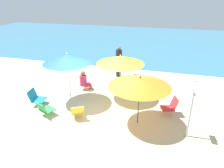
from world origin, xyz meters
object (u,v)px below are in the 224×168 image
umbrella_blue (67,59)px  beach_chair_e (77,111)px  beach_chair_d (170,106)px  umbrella_yellow (120,60)px  beach_chair_b (45,109)px  warning_sign (192,102)px  person_a (84,81)px  umbrella_orange (140,82)px  beach_chair_a (36,97)px  beach_chair_c (138,81)px

umbrella_blue → beach_chair_e: umbrella_blue is taller
beach_chair_d → umbrella_yellow: bearing=-42.4°
beach_chair_b → beach_chair_e: bearing=-57.6°
warning_sign → person_a: bearing=148.4°
umbrella_orange → person_a: bearing=144.1°
beach_chair_b → warning_sign: 5.04m
umbrella_blue → umbrella_yellow: size_ratio=1.06×
umbrella_blue → beach_chair_b: bearing=-106.1°
umbrella_orange → warning_sign: 1.68m
umbrella_yellow → beach_chair_b: size_ratio=2.87×
beach_chair_a → beach_chair_d: 5.28m
beach_chair_c → beach_chair_d: size_ratio=0.86×
umbrella_orange → person_a: size_ratio=2.21×
umbrella_yellow → warning_sign: 3.43m
beach_chair_b → beach_chair_e: (1.20, 0.20, -0.01)m
beach_chair_d → beach_chair_e: (-3.20, -1.18, -0.05)m
umbrella_orange → umbrella_yellow: bearing=120.9°
umbrella_orange → beach_chair_d: size_ratio=2.98×
person_a → umbrella_blue: bearing=-130.8°
beach_chair_d → beach_chair_c: bearing=-73.0°
umbrella_yellow → beach_chair_e: size_ratio=2.87×
umbrella_blue → person_a: size_ratio=2.25×
beach_chair_b → person_a: (0.50, 2.55, 0.13)m
beach_chair_b → umbrella_orange: bearing=-58.6°
umbrella_orange → warning_sign: (1.62, -0.31, -0.31)m
umbrella_yellow → beach_chair_a: (-3.10, -1.57, -1.37)m
warning_sign → beach_chair_e: bearing=176.1°
person_a → warning_sign: size_ratio=0.48×
umbrella_orange → umbrella_yellow: (-1.07, 1.78, 0.12)m
umbrella_orange → beach_chair_c: size_ratio=3.47×
beach_chair_b → warning_sign: (4.95, 0.18, 0.92)m
beach_chair_a → beach_chair_c: size_ratio=1.11×
umbrella_orange → warning_sign: warning_sign is taller
beach_chair_c → beach_chair_e: bearing=-21.0°
beach_chair_a → warning_sign: warning_sign is taller
umbrella_blue → umbrella_orange: size_ratio=1.02×
beach_chair_d → warning_sign: bearing=95.1°
umbrella_yellow → warning_sign: bearing=-37.9°
beach_chair_b → beach_chair_d: 4.61m
beach_chair_a → beach_chair_b: 1.09m
person_a → beach_chair_c: bearing=-14.3°
beach_chair_e → beach_chair_c: bearing=-55.7°
umbrella_blue → beach_chair_a: 2.06m
beach_chair_e → beach_chair_d: bearing=-98.7°
beach_chair_d → beach_chair_e: bearing=0.5°
umbrella_yellow → umbrella_orange: bearing=-59.1°
beach_chair_c → warning_sign: 4.00m
umbrella_blue → warning_sign: (4.56, -1.14, -0.61)m
beach_chair_d → beach_chair_e: size_ratio=1.01×
beach_chair_a → umbrella_blue: bearing=18.5°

